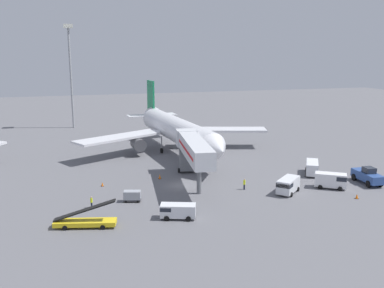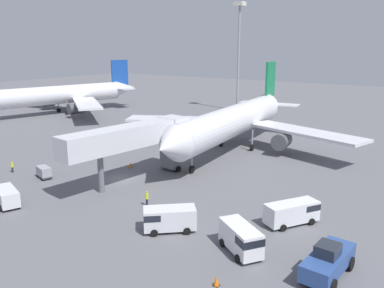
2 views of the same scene
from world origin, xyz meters
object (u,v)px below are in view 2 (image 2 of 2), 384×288
safety_cone_bravo (216,281)px  jet_bridge (136,138)px  service_van_near_left (293,212)px  apron_light_mast (239,37)px  service_van_near_center (6,195)px  ground_crew_worker_foreground (147,198)px  ground_crew_worker_midground (12,167)px  service_van_mid_right (168,218)px  safety_cone_alpha (130,165)px  pushback_tug (328,261)px  airplane_background (60,95)px  baggage_cart_mid_center (44,172)px  airplane_at_gate (235,120)px  safety_cone_charlie (78,157)px  service_van_rear_right (241,238)px

safety_cone_bravo → jet_bridge: bearing=145.5°
service_van_near_left → apron_light_mast: (-38.47, 59.31, 17.75)m
service_van_near_center → apron_light_mast: 75.55m
ground_crew_worker_foreground → ground_crew_worker_midground: 23.09m
jet_bridge → service_van_mid_right: (12.17, -9.08, -4.36)m
ground_crew_worker_midground → safety_cone_alpha: ground_crew_worker_midground is taller
service_van_near_left → ground_crew_worker_foreground: service_van_near_left is taller
pushback_tug → safety_cone_alpha: 33.68m
ground_crew_worker_midground → apron_light_mast: (-0.77, 65.62, 18.17)m
ground_crew_worker_midground → airplane_background: 49.98m
ground_crew_worker_foreground → ground_crew_worker_midground: (-23.04, -1.55, -0.06)m
safety_cone_alpha → ground_crew_worker_midground: bearing=-137.3°
baggage_cart_mid_center → apron_light_mast: bearing=95.7°
airplane_at_gate → safety_cone_charlie: bearing=-131.1°
jet_bridge → safety_cone_bravo: size_ratio=26.14×
safety_cone_bravo → airplane_at_gate: bearing=117.0°
service_van_near_center → ground_crew_worker_midground: service_van_near_center is taller
jet_bridge → service_van_near_left: bearing=-2.5°
service_van_rear_right → apron_light_mast: size_ratio=0.18×
pushback_tug → safety_cone_alpha: pushback_tug is taller
jet_bridge → ground_crew_worker_foreground: (6.57, -5.69, -4.73)m
service_van_mid_right → safety_cone_bravo: bearing=-31.0°
service_van_rear_right → safety_cone_alpha: bearing=152.9°
ground_crew_worker_foreground → safety_cone_charlie: bearing=159.4°
pushback_tug → baggage_cart_mid_center: bearing=176.9°
service_van_rear_right → safety_cone_charlie: service_van_rear_right is taller
safety_cone_alpha → safety_cone_bravo: size_ratio=1.04×
service_van_mid_right → airplane_at_gate: bearing=107.7°
service_van_near_center → baggage_cart_mid_center: 9.11m
service_van_mid_right → apron_light_mast: 75.69m
service_van_rear_right → safety_cone_charlie: size_ratio=7.33×
service_van_mid_right → jet_bridge: bearing=143.3°
service_van_near_left → ground_crew_worker_midground: service_van_near_left is taller
ground_crew_worker_midground → safety_cone_charlie: 9.65m
ground_crew_worker_midground → safety_cone_charlie: (2.22, 9.38, -0.52)m
baggage_cart_mid_center → ground_crew_worker_foreground: bearing=1.9°
safety_cone_alpha → safety_cone_charlie: safety_cone_alpha is taller
ground_crew_worker_foreground → airplane_background: bearing=150.1°
service_van_rear_right → ground_crew_worker_foreground: size_ratio=2.87×
airplane_at_gate → ground_crew_worker_foreground: bearing=-81.4°
jet_bridge → service_van_mid_right: size_ratio=3.79×
service_van_near_left → safety_cone_alpha: service_van_near_left is taller
airplane_background → baggage_cart_mid_center: bearing=-39.8°
jet_bridge → pushback_tug: jet_bridge is taller
airplane_background → apron_light_mast: bearing=41.4°
service_van_near_left → ground_crew_worker_foreground: size_ratio=3.30×
jet_bridge → pushback_tug: (26.81, -8.29, -4.37)m
service_van_rear_right → safety_cone_charlie: (-34.02, 11.00, -1.02)m
airplane_at_gate → safety_cone_charlie: (-16.72, -19.20, -4.61)m
pushback_tug → service_van_mid_right: (-14.64, -0.79, 0.01)m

